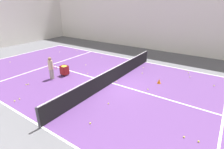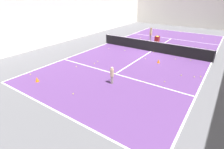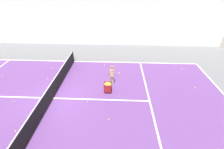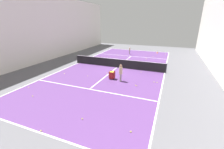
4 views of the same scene
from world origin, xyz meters
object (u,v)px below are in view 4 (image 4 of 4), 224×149
object	(u,v)px
coach_at_net	(121,72)
ball_cart	(112,74)
training_cone_0	(111,60)
training_cone_1	(157,52)
player_near_baseline	(130,50)
tennis_net	(117,63)

from	to	relation	value
coach_at_net	ball_cart	world-z (taller)	coach_at_net
training_cone_0	training_cone_1	distance (m)	9.64
player_near_baseline	ball_cart	bearing A→B (deg)	-11.48
player_near_baseline	training_cone_0	distance (m)	5.46
tennis_net	coach_at_net	bearing A→B (deg)	114.51
training_cone_0	training_cone_1	bearing A→B (deg)	-124.48
player_near_baseline	training_cone_1	bearing A→B (deg)	102.87
tennis_net	training_cone_0	bearing A→B (deg)	-56.18
training_cone_0	training_cone_1	xyz separation A→B (m)	(-5.46, -7.95, 0.00)
player_near_baseline	coach_at_net	world-z (taller)	coach_at_net
tennis_net	training_cone_0	xyz separation A→B (m)	(1.79, -2.67, -0.39)
tennis_net	training_cone_1	world-z (taller)	tennis_net
tennis_net	ball_cart	world-z (taller)	tennis_net
player_near_baseline	coach_at_net	distance (m)	12.24
coach_at_net	training_cone_1	size ratio (longest dim) A/B	4.98
tennis_net	training_cone_1	bearing A→B (deg)	-109.04
coach_at_net	training_cone_1	world-z (taller)	coach_at_net
tennis_net	training_cone_0	world-z (taller)	tennis_net
coach_at_net	ball_cart	distance (m)	1.07
tennis_net	training_cone_0	size ratio (longest dim) A/B	34.77
ball_cart	training_cone_0	world-z (taller)	ball_cart
coach_at_net	training_cone_0	distance (m)	7.64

